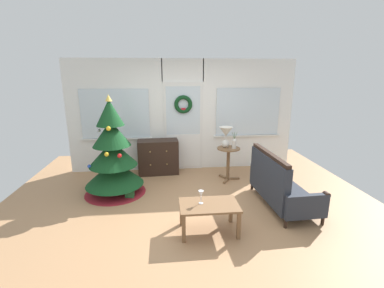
% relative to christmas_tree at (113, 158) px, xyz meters
% --- Properties ---
extents(ground_plane, '(6.76, 6.76, 0.00)m').
position_rel_christmas_tree_xyz_m(ground_plane, '(1.41, -0.82, -0.70)').
color(ground_plane, '#AD7F56').
extents(back_wall_with_door, '(5.20, 0.19, 2.55)m').
position_rel_christmas_tree_xyz_m(back_wall_with_door, '(1.41, 1.26, 0.58)').
color(back_wall_with_door, white).
rests_on(back_wall_with_door, ground).
extents(christmas_tree, '(1.15, 1.15, 1.87)m').
position_rel_christmas_tree_xyz_m(christmas_tree, '(0.00, 0.00, 0.00)').
color(christmas_tree, '#4C331E').
rests_on(christmas_tree, ground).
extents(dresser_cabinet, '(0.92, 0.48, 0.78)m').
position_rel_christmas_tree_xyz_m(dresser_cabinet, '(0.81, 0.97, -0.31)').
color(dresser_cabinet, black).
rests_on(dresser_cabinet, ground).
extents(settee_sofa, '(0.78, 1.54, 0.96)m').
position_rel_christmas_tree_xyz_m(settee_sofa, '(2.89, -0.81, -0.32)').
color(settee_sofa, black).
rests_on(settee_sofa, ground).
extents(side_table, '(0.50, 0.48, 0.71)m').
position_rel_christmas_tree_xyz_m(side_table, '(2.30, 0.41, -0.19)').
color(side_table, brown).
rests_on(side_table, ground).
extents(table_lamp, '(0.28, 0.28, 0.44)m').
position_rel_christmas_tree_xyz_m(table_lamp, '(2.24, 0.45, 0.30)').
color(table_lamp, silver).
rests_on(table_lamp, side_table).
extents(flower_vase, '(0.11, 0.10, 0.35)m').
position_rel_christmas_tree_xyz_m(flower_vase, '(2.40, 0.35, 0.13)').
color(flower_vase, beige).
rests_on(flower_vase, side_table).
extents(coffee_table, '(0.84, 0.52, 0.43)m').
position_rel_christmas_tree_xyz_m(coffee_table, '(1.57, -1.49, -0.33)').
color(coffee_table, brown).
rests_on(coffee_table, ground).
extents(wine_glass, '(0.08, 0.08, 0.20)m').
position_rel_christmas_tree_xyz_m(wine_glass, '(1.46, -1.45, -0.12)').
color(wine_glass, silver).
rests_on(wine_glass, coffee_table).
extents(gift_box, '(0.16, 0.14, 0.16)m').
position_rel_christmas_tree_xyz_m(gift_box, '(0.30, -0.25, -0.62)').
color(gift_box, '#266633').
rests_on(gift_box, ground).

